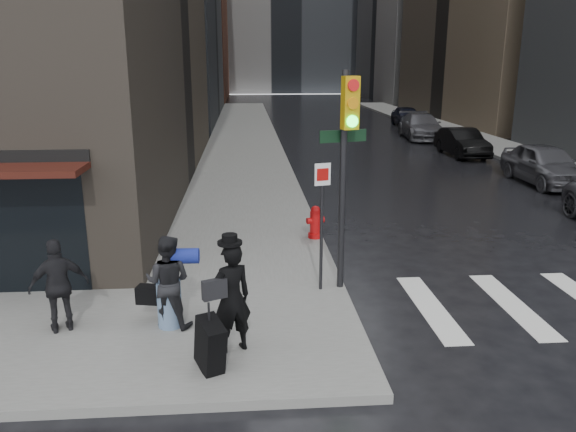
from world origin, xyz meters
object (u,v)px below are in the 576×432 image
man_jeans (168,281)px  parked_car_4 (407,116)px  parked_car_2 (462,142)px  fire_hydrant (315,223)px  man_overcoat (227,306)px  man_greycoat (59,286)px  traffic_light (344,153)px  parked_car_1 (545,164)px  parked_car_3 (421,126)px

man_jeans → parked_car_4: man_jeans is taller
parked_car_2 → parked_car_4: size_ratio=0.99×
fire_hydrant → man_jeans: bearing=-123.1°
man_overcoat → parked_car_4: bearing=-135.2°
man_greycoat → traffic_light: traffic_light is taller
parked_car_1 → parked_car_2: bearing=96.4°
parked_car_2 → man_overcoat: bearing=-121.1°
fire_hydrant → parked_car_4: bearing=69.4°
parked_car_1 → traffic_light: bearing=-133.5°
man_overcoat → traffic_light: size_ratio=0.46×
man_overcoat → parked_car_1: size_ratio=0.43×
traffic_light → parked_car_2: (8.69, 16.24, -2.19)m
parked_car_2 → parked_car_1: bearing=-84.8°
traffic_light → fire_hydrant: (-0.09, 3.33, -2.34)m
man_overcoat → man_jeans: (-1.01, 1.05, 0.00)m
fire_hydrant → parked_car_2: 15.61m
man_jeans → fire_hydrant: 5.64m
man_jeans → traffic_light: bearing=-144.6°
man_overcoat → fire_hydrant: bearing=-134.4°
fire_hydrant → man_greycoat: bearing=-135.5°
man_overcoat → parked_car_1: 16.79m
parked_car_3 → parked_car_4: parked_car_3 is taller
parked_car_4 → man_greycoat: bearing=-112.5°
man_greycoat → man_jeans: bearing=157.5°
parked_car_4 → traffic_light: bearing=-105.3°
man_overcoat → parked_car_3: bearing=-138.0°
traffic_light → parked_car_1: bearing=31.4°
fire_hydrant → parked_car_2: (8.78, 12.90, 0.15)m
man_greycoat → parked_car_4: size_ratio=0.39×
traffic_light → man_overcoat: bearing=-146.3°
parked_car_3 → parked_car_4: 6.53m
parked_car_3 → traffic_light: bearing=-106.4°
parked_car_2 → parked_car_3: size_ratio=0.80×
man_greycoat → parked_car_1: man_greycoat is taller
man_greycoat → traffic_light: (4.92, 1.42, 1.91)m
man_overcoat → man_greycoat: size_ratio=1.21×
man_overcoat → parked_car_3: size_ratio=0.38×
fire_hydrant → parked_car_1: (9.47, 6.45, 0.24)m
man_overcoat → parked_car_1: (11.53, 12.21, -0.20)m
man_overcoat → parked_car_4: (11.76, 31.58, -0.25)m
man_greycoat → parked_car_1: (14.30, 11.19, -0.19)m
parked_car_2 → parked_car_4: (0.93, 12.91, 0.03)m
man_greycoat → fire_hydrant: man_greycoat is taller
man_greycoat → parked_car_1: bearing=-165.6°
parked_car_2 → traffic_light: bearing=-119.1°
fire_hydrant → parked_car_1: size_ratio=0.19×
man_jeans → man_greycoat: size_ratio=1.01×
traffic_light → parked_car_4: 30.77m
man_greycoat → parked_car_3: 27.67m
parked_car_1 → parked_car_2: 6.49m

